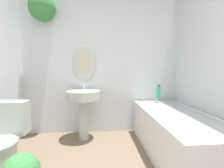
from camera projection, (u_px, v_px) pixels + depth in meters
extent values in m
cube|color=silver|center=(102.00, 64.00, 2.83)|extent=(2.78, 0.06, 2.40)
ellipsoid|color=beige|center=(84.00, 63.00, 2.76)|extent=(0.40, 0.02, 0.62)
ellipsoid|color=silver|center=(84.00, 63.00, 2.76)|extent=(0.36, 0.01, 0.58)
cylinder|color=silver|center=(42.00, 1.00, 2.52)|extent=(0.18, 0.18, 0.10)
sphere|color=#3D8442|center=(42.00, 7.00, 2.53)|extent=(0.41, 0.41, 0.41)
cube|color=#B2BCB2|center=(9.00, 118.00, 1.79)|extent=(0.40, 0.19, 0.36)
cylinder|color=#B2BCB2|center=(84.00, 119.00, 2.56)|extent=(0.15, 0.15, 0.65)
cylinder|color=#B2BCB2|center=(83.00, 95.00, 2.52)|extent=(0.53, 0.53, 0.13)
cylinder|color=silver|center=(84.00, 87.00, 2.65)|extent=(0.02, 0.02, 0.10)
cube|color=silver|center=(177.00, 135.00, 2.08)|extent=(0.74, 1.69, 0.55)
cube|color=#B2BCB2|center=(178.00, 115.00, 2.05)|extent=(0.64, 1.59, 0.04)
cylinder|color=silver|center=(157.00, 100.00, 2.78)|extent=(0.04, 0.04, 0.08)
cylinder|color=#38B275|center=(159.00, 92.00, 2.70)|extent=(0.07, 0.07, 0.20)
cylinder|color=black|center=(159.00, 86.00, 2.69)|extent=(0.04, 0.04, 0.02)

